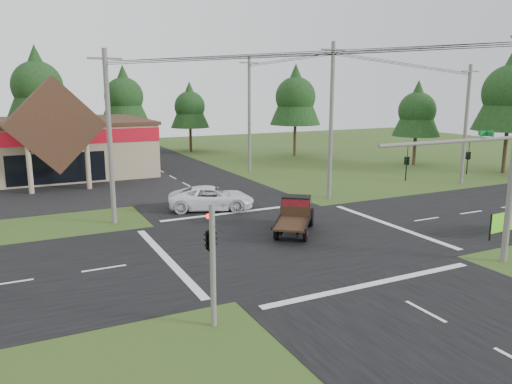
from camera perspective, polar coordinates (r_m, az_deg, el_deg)
ground at (r=27.63m, az=3.99°, el=-5.53°), size 120.00×120.00×0.00m
road_ns at (r=27.63m, az=3.99°, el=-5.51°), size 12.00×120.00×0.02m
road_ew at (r=27.63m, az=3.99°, el=-5.51°), size 120.00×12.00×0.02m
parking_apron at (r=42.55m, az=-26.60°, el=-0.58°), size 28.00×14.00×0.02m
traffic_signal_mast at (r=24.80m, az=24.95°, el=1.90°), size 8.12×0.24×7.00m
traffic_signal_corner at (r=17.15m, az=-5.25°, el=-4.13°), size 0.53×2.48×4.40m
utility_pole_nw at (r=31.34m, az=-16.41°, el=6.14°), size 2.00×0.30×10.50m
utility_pole_ne at (r=37.51m, az=8.59°, el=8.11°), size 2.00×0.30×11.50m
utility_pole_far at (r=46.96m, az=22.86°, el=7.24°), size 2.00×0.30×10.20m
utility_pole_n at (r=49.65m, az=-0.76°, el=8.94°), size 2.00×0.30×11.20m
tree_row_c at (r=63.83m, az=-23.75°, el=11.28°), size 7.28×7.28×13.13m
tree_row_d at (r=66.11m, az=-14.88°, el=10.68°), size 6.16×6.16×11.11m
tree_row_e at (r=66.32m, az=-7.59°, el=9.81°), size 5.04×5.04×9.09m
tree_side_ne at (r=61.37m, az=4.54°, el=10.98°), size 6.16×6.16×11.11m
tree_side_e_near at (r=56.70m, az=17.95°, el=9.03°), size 5.04×5.04×9.09m
tree_side_e_far at (r=54.34m, az=27.14°, el=10.35°), size 6.72×6.72×12.12m
antique_flatbed_truck at (r=28.65m, az=4.38°, el=-2.79°), size 4.45×4.98×2.03m
white_pickup at (r=34.39m, az=-5.11°, el=-0.69°), size 6.39×4.57×1.62m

